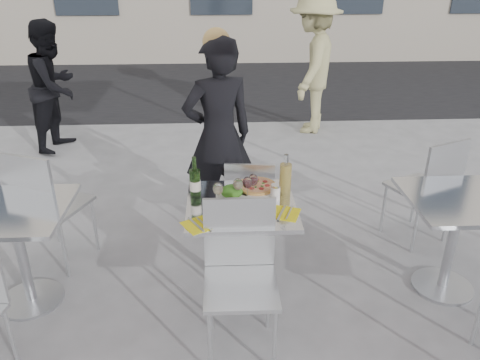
{
  "coord_description": "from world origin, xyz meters",
  "views": [
    {
      "loc": [
        -0.14,
        -2.74,
        2.21
      ],
      "look_at": [
        0.0,
        0.15,
        0.85
      ],
      "focal_mm": 35.0,
      "sensor_mm": 36.0,
      "label": 1
    }
  ],
  "objects_px": {
    "chair_near": "(240,265)",
    "wineglass_red_a": "(247,183)",
    "side_chair_rfar": "(430,183)",
    "napkin_right": "(285,213)",
    "carafe": "(285,178)",
    "side_table_left": "(17,236)",
    "chair_far": "(250,199)",
    "pedestrian_a": "(54,86)",
    "sugar_shaker": "(275,192)",
    "side_table_right": "(456,225)",
    "pedestrian_b": "(313,64)",
    "pizza_far": "(257,187)",
    "wineglass_white_b": "(238,185)",
    "pizza_near": "(238,213)",
    "woman_diner": "(218,136)",
    "wineglass_red_b": "(253,181)",
    "salad_plate": "(232,193)",
    "wineglass_white_a": "(218,190)",
    "main_table": "(241,230)",
    "wine_bottle": "(195,182)",
    "napkin_left": "(199,225)",
    "side_chair_lfar": "(43,200)"
  },
  "relations": [
    {
      "from": "side_table_left",
      "to": "side_table_right",
      "type": "height_order",
      "value": "same"
    },
    {
      "from": "side_table_left",
      "to": "pizza_far",
      "type": "xyz_separation_m",
      "value": [
        1.62,
        0.21,
        0.23
      ]
    },
    {
      "from": "main_table",
      "to": "pedestrian_b",
      "type": "bearing_deg",
      "value": 72.15
    },
    {
      "from": "wineglass_white_b",
      "to": "wineglass_red_a",
      "type": "xyz_separation_m",
      "value": [
        0.06,
        0.02,
        0.0
      ]
    },
    {
      "from": "side_chair_rfar",
      "to": "napkin_right",
      "type": "bearing_deg",
      "value": 6.44
    },
    {
      "from": "side_table_left",
      "to": "wineglass_red_b",
      "type": "distance_m",
      "value": 1.62
    },
    {
      "from": "side_chair_lfar",
      "to": "pizza_near",
      "type": "distance_m",
      "value": 1.56
    },
    {
      "from": "woman_diner",
      "to": "wineglass_white_a",
      "type": "bearing_deg",
      "value": 71.16
    },
    {
      "from": "chair_near",
      "to": "side_chair_rfar",
      "type": "distance_m",
      "value": 1.93
    },
    {
      "from": "woman_diner",
      "to": "wineglass_red_b",
      "type": "height_order",
      "value": "woman_diner"
    },
    {
      "from": "salad_plate",
      "to": "napkin_right",
      "type": "bearing_deg",
      "value": -36.34
    },
    {
      "from": "salad_plate",
      "to": "carafe",
      "type": "bearing_deg",
      "value": 5.77
    },
    {
      "from": "wineglass_red_b",
      "to": "carafe",
      "type": "bearing_deg",
      "value": 2.68
    },
    {
      "from": "pizza_near",
      "to": "woman_diner",
      "type": "bearing_deg",
      "value": 95.44
    },
    {
      "from": "pizza_near",
      "to": "wineglass_white_a",
      "type": "xyz_separation_m",
      "value": [
        -0.13,
        0.15,
        0.1
      ]
    },
    {
      "from": "wine_bottle",
      "to": "woman_diner",
      "type": "bearing_deg",
      "value": 80.09
    },
    {
      "from": "side_table_left",
      "to": "chair_far",
      "type": "height_order",
      "value": "chair_far"
    },
    {
      "from": "chair_near",
      "to": "pizza_far",
      "type": "bearing_deg",
      "value": 77.49
    },
    {
      "from": "pizza_far",
      "to": "wineglass_red_a",
      "type": "xyz_separation_m",
      "value": [
        -0.07,
        -0.14,
        0.09
      ]
    },
    {
      "from": "side_chair_rfar",
      "to": "napkin_left",
      "type": "relative_size",
      "value": 3.87
    },
    {
      "from": "sugar_shaker",
      "to": "chair_near",
      "type": "bearing_deg",
      "value": -118.43
    },
    {
      "from": "sugar_shaker",
      "to": "wineglass_red_a",
      "type": "relative_size",
      "value": 0.68
    },
    {
      "from": "pedestrian_a",
      "to": "main_table",
      "type": "bearing_deg",
      "value": -131.73
    },
    {
      "from": "sugar_shaker",
      "to": "wineglass_red_b",
      "type": "height_order",
      "value": "wineglass_red_b"
    },
    {
      "from": "side_table_right",
      "to": "pedestrian_b",
      "type": "bearing_deg",
      "value": 95.29
    },
    {
      "from": "pedestrian_b",
      "to": "pizza_near",
      "type": "height_order",
      "value": "pedestrian_b"
    },
    {
      "from": "side_chair_lfar",
      "to": "napkin_left",
      "type": "xyz_separation_m",
      "value": [
        1.19,
        -0.7,
        0.17
      ]
    },
    {
      "from": "carafe",
      "to": "side_table_left",
      "type": "bearing_deg",
      "value": -175.99
    },
    {
      "from": "side_table_left",
      "to": "carafe",
      "type": "relative_size",
      "value": 2.59
    },
    {
      "from": "main_table",
      "to": "wineglass_white_a",
      "type": "xyz_separation_m",
      "value": [
        -0.15,
        -0.01,
        0.32
      ]
    },
    {
      "from": "woman_diner",
      "to": "side_chair_lfar",
      "type": "bearing_deg",
      "value": 6.75
    },
    {
      "from": "chair_near",
      "to": "wineglass_red_a",
      "type": "height_order",
      "value": "chair_near"
    },
    {
      "from": "pedestrian_a",
      "to": "sugar_shaker",
      "type": "xyz_separation_m",
      "value": [
        2.39,
        -3.05,
        0.0
      ]
    },
    {
      "from": "sugar_shaker",
      "to": "wineglass_white_a",
      "type": "xyz_separation_m",
      "value": [
        -0.38,
        -0.06,
        0.06
      ]
    },
    {
      "from": "woman_diner",
      "to": "wineglass_white_a",
      "type": "height_order",
      "value": "woman_diner"
    },
    {
      "from": "pedestrian_a",
      "to": "wineglass_red_b",
      "type": "relative_size",
      "value": 10.14
    },
    {
      "from": "chair_near",
      "to": "pedestrian_a",
      "type": "bearing_deg",
      "value": 121.54
    },
    {
      "from": "pedestrian_b",
      "to": "napkin_right",
      "type": "bearing_deg",
      "value": 6.77
    },
    {
      "from": "sugar_shaker",
      "to": "wineglass_white_b",
      "type": "height_order",
      "value": "wineglass_white_b"
    },
    {
      "from": "main_table",
      "to": "side_table_left",
      "type": "height_order",
      "value": "same"
    },
    {
      "from": "side_chair_rfar",
      "to": "wineglass_red_a",
      "type": "relative_size",
      "value": 6.05
    },
    {
      "from": "wineglass_red_b",
      "to": "napkin_right",
      "type": "relative_size",
      "value": 0.68
    },
    {
      "from": "chair_near",
      "to": "woman_diner",
      "type": "height_order",
      "value": "woman_diner"
    },
    {
      "from": "salad_plate",
      "to": "wine_bottle",
      "type": "xyz_separation_m",
      "value": [
        -0.25,
        0.01,
        0.08
      ]
    },
    {
      "from": "side_table_left",
      "to": "side_table_right",
      "type": "relative_size",
      "value": 1.0
    },
    {
      "from": "wineglass_red_b",
      "to": "side_chair_lfar",
      "type": "bearing_deg",
      "value": 168.61
    },
    {
      "from": "pizza_near",
      "to": "pizza_far",
      "type": "distance_m",
      "value": 0.4
    },
    {
      "from": "chair_near",
      "to": "wine_bottle",
      "type": "relative_size",
      "value": 3.22
    },
    {
      "from": "wine_bottle",
      "to": "napkin_left",
      "type": "height_order",
      "value": "wine_bottle"
    },
    {
      "from": "chair_far",
      "to": "napkin_right",
      "type": "height_order",
      "value": "chair_far"
    }
  ]
}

